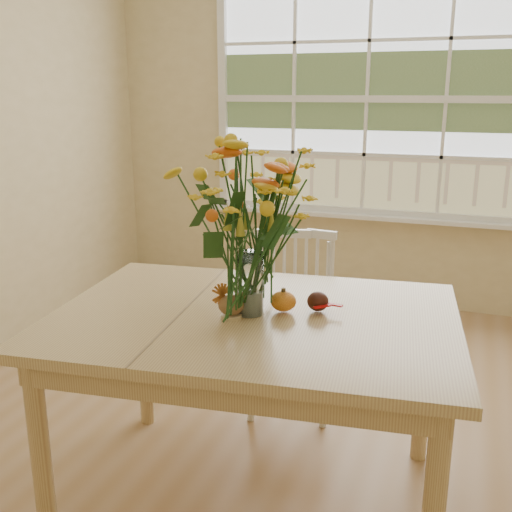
% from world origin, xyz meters
% --- Properties ---
extents(floor, '(4.00, 4.50, 0.01)m').
position_xyz_m(floor, '(0.00, 0.00, -0.01)').
color(floor, '#AB8153').
rests_on(floor, ground).
extents(wall_back, '(4.00, 0.02, 2.70)m').
position_xyz_m(wall_back, '(0.00, 2.25, 1.35)').
color(wall_back, '#D0BC85').
rests_on(wall_back, floor).
extents(window, '(2.42, 0.12, 1.74)m').
position_xyz_m(window, '(0.00, 2.21, 1.53)').
color(window, silver).
rests_on(window, wall_back).
extents(dining_table, '(1.61, 1.23, 0.80)m').
position_xyz_m(dining_table, '(0.04, -0.30, 0.71)').
color(dining_table, tan).
rests_on(dining_table, floor).
extents(windsor_chair, '(0.49, 0.47, 0.90)m').
position_xyz_m(windsor_chair, '(-0.04, 0.52, 0.51)').
color(windsor_chair, white).
rests_on(windsor_chair, floor).
extents(flower_vase, '(0.49, 0.49, 0.58)m').
position_xyz_m(flower_vase, '(0.03, -0.30, 1.15)').
color(flower_vase, white).
rests_on(flower_vase, dining_table).
extents(pumpkin, '(0.10, 0.10, 0.08)m').
position_xyz_m(pumpkin, '(0.14, -0.24, 0.84)').
color(pumpkin, '#C05116').
rests_on(pumpkin, dining_table).
extents(turkey_figurine, '(0.12, 0.11, 0.12)m').
position_xyz_m(turkey_figurine, '(-0.02, -0.36, 0.85)').
color(turkey_figurine, '#CCB78C').
rests_on(turkey_figurine, dining_table).
extents(dark_gourd, '(0.13, 0.08, 0.07)m').
position_xyz_m(dark_gourd, '(0.26, -0.19, 0.84)').
color(dark_gourd, '#38160F').
rests_on(dark_gourd, dining_table).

